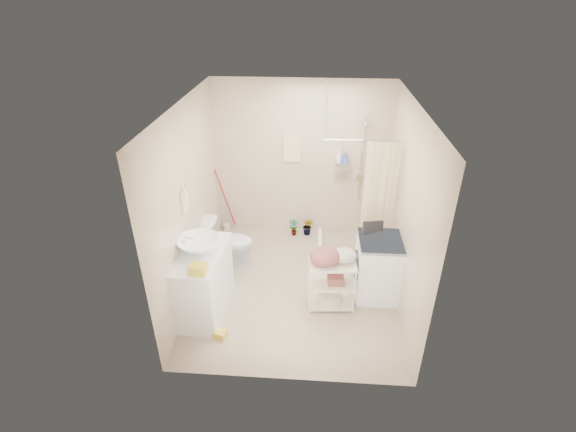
# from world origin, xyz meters

# --- Properties ---
(floor) EXTENTS (3.20, 3.20, 0.00)m
(floor) POSITION_xyz_m (0.00, 0.00, 0.00)
(floor) COLOR tan
(floor) RESTS_ON ground
(ceiling) EXTENTS (2.80, 3.20, 0.04)m
(ceiling) POSITION_xyz_m (0.00, 0.00, 2.60)
(ceiling) COLOR silver
(ceiling) RESTS_ON ground
(wall_back) EXTENTS (2.80, 0.04, 2.60)m
(wall_back) POSITION_xyz_m (0.00, 1.60, 1.30)
(wall_back) COLOR beige
(wall_back) RESTS_ON ground
(wall_front) EXTENTS (2.80, 0.04, 2.60)m
(wall_front) POSITION_xyz_m (0.00, -1.60, 1.30)
(wall_front) COLOR beige
(wall_front) RESTS_ON ground
(wall_left) EXTENTS (0.04, 3.20, 2.60)m
(wall_left) POSITION_xyz_m (-1.40, 0.00, 1.30)
(wall_left) COLOR beige
(wall_left) RESTS_ON ground
(wall_right) EXTENTS (0.04, 3.20, 2.60)m
(wall_right) POSITION_xyz_m (1.40, 0.00, 1.30)
(wall_right) COLOR beige
(wall_right) RESTS_ON ground
(vanity) EXTENTS (0.64, 1.07, 0.92)m
(vanity) POSITION_xyz_m (-1.16, -0.56, 0.46)
(vanity) COLOR silver
(vanity) RESTS_ON ground
(sink) EXTENTS (0.66, 0.66, 0.18)m
(sink) POSITION_xyz_m (-1.17, -0.53, 1.01)
(sink) COLOR white
(sink) RESTS_ON vanity
(counter_basket) EXTENTS (0.20, 0.16, 0.11)m
(counter_basket) POSITION_xyz_m (-1.06, -0.96, 0.97)
(counter_basket) COLOR gold
(counter_basket) RESTS_ON vanity
(floor_basket) EXTENTS (0.27, 0.24, 0.13)m
(floor_basket) POSITION_xyz_m (-0.87, -1.03, 0.06)
(floor_basket) COLOR yellow
(floor_basket) RESTS_ON ground
(toilet) EXTENTS (0.75, 0.44, 0.76)m
(toilet) POSITION_xyz_m (-1.04, 0.51, 0.38)
(toilet) COLOR silver
(toilet) RESTS_ON ground
(mop) EXTENTS (0.15, 0.15, 1.17)m
(mop) POSITION_xyz_m (-1.30, 1.50, 0.59)
(mop) COLOR #A41B1E
(mop) RESTS_ON ground
(potted_plant_a) EXTENTS (0.16, 0.12, 0.29)m
(potted_plant_a) POSITION_xyz_m (-0.11, 1.40, 0.15)
(potted_plant_a) COLOR brown
(potted_plant_a) RESTS_ON ground
(potted_plant_b) EXTENTS (0.23, 0.22, 0.33)m
(potted_plant_b) POSITION_xyz_m (0.14, 1.43, 0.17)
(potted_plant_b) COLOR brown
(potted_plant_b) RESTS_ON ground
(hanging_towel) EXTENTS (0.28, 0.03, 0.42)m
(hanging_towel) POSITION_xyz_m (-0.15, 1.58, 1.50)
(hanging_towel) COLOR beige
(hanging_towel) RESTS_ON wall_back
(towel_ring) EXTENTS (0.04, 0.22, 0.34)m
(towel_ring) POSITION_xyz_m (-1.38, -0.20, 1.47)
(towel_ring) COLOR beige
(towel_ring) RESTS_ON wall_left
(tp_holder) EXTENTS (0.08, 0.12, 0.14)m
(tp_holder) POSITION_xyz_m (-1.36, 0.05, 0.72)
(tp_holder) COLOR silver
(tp_holder) RESTS_ON wall_left
(shower) EXTENTS (1.10, 1.10, 2.10)m
(shower) POSITION_xyz_m (0.85, 1.05, 1.05)
(shower) COLOR white
(shower) RESTS_ON ground
(shampoo_bottle_a) EXTENTS (0.11, 0.11, 0.25)m
(shampoo_bottle_a) POSITION_xyz_m (0.60, 1.52, 1.44)
(shampoo_bottle_a) COLOR silver
(shampoo_bottle_a) RESTS_ON shower
(shampoo_bottle_b) EXTENTS (0.09, 0.09, 0.17)m
(shampoo_bottle_b) POSITION_xyz_m (0.70, 1.52, 1.40)
(shampoo_bottle_b) COLOR #36569F
(shampoo_bottle_b) RESTS_ON shower
(washing_machine) EXTENTS (0.60, 0.63, 0.88)m
(washing_machine) POSITION_xyz_m (1.14, -0.05, 0.44)
(washing_machine) COLOR white
(washing_machine) RESTS_ON ground
(laundry_rack) EXTENTS (0.62, 0.40, 0.83)m
(laundry_rack) POSITION_xyz_m (0.50, -0.35, 0.41)
(laundry_rack) COLOR beige
(laundry_rack) RESTS_ON ground
(ironing_board) EXTENTS (0.32, 0.21, 1.08)m
(ironing_board) POSITION_xyz_m (1.03, 0.01, 0.54)
(ironing_board) COLOR black
(ironing_board) RESTS_ON ground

